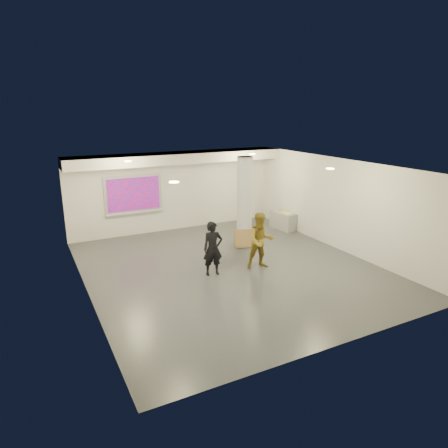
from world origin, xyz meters
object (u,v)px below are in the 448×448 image
projection_screen (134,195)px  credenza (283,220)px  woman (213,249)px  column (244,201)px  man (261,241)px

projection_screen → credenza: size_ratio=1.85×
woman → projection_screen: bearing=110.8°
woman → credenza: bearing=41.6°
projection_screen → woman: projection_screen is taller
credenza → woman: bearing=-153.2°
column → credenza: 2.64m
credenza → woman: (-4.36, -2.78, 0.44)m
column → man: bearing=-107.6°
man → projection_screen: bearing=131.1°
credenza → man: bearing=-140.2°
column → woman: column is taller
woman → man: (1.46, -0.18, 0.06)m
credenza → woman: 5.19m
projection_screen → man: 5.42m
projection_screen → woman: bearing=-78.3°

